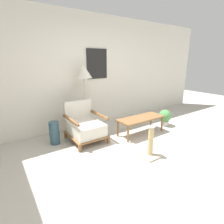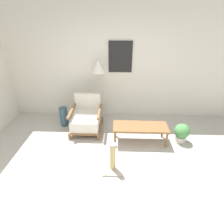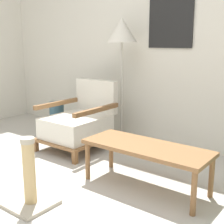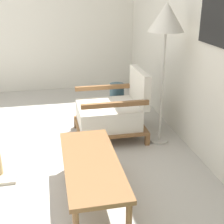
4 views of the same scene
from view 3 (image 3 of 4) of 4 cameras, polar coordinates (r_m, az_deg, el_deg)
name	(u,v)px [view 3 (image 3 of 4)]	position (r m, az deg, el deg)	size (l,w,h in m)	color
wall_back	(159,34)	(3.94, 8.67, 13.89)	(8.00, 0.09, 2.70)	silver
armchair	(79,123)	(3.76, -6.05, -2.01)	(0.69, 0.80, 0.80)	brown
floor_lamp	(122,34)	(3.86, 1.81, 14.04)	(0.37, 0.37, 1.55)	#B7B2A8
coffee_table	(146,150)	(2.73, 6.25, -6.97)	(1.12, 0.44, 0.39)	brown
vase	(57,119)	(4.32, -10.02, -1.24)	(0.20, 0.20, 0.47)	#2D4C5B
scratching_post	(30,184)	(2.56, -14.76, -12.67)	(0.34, 0.34, 0.56)	#B2A893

